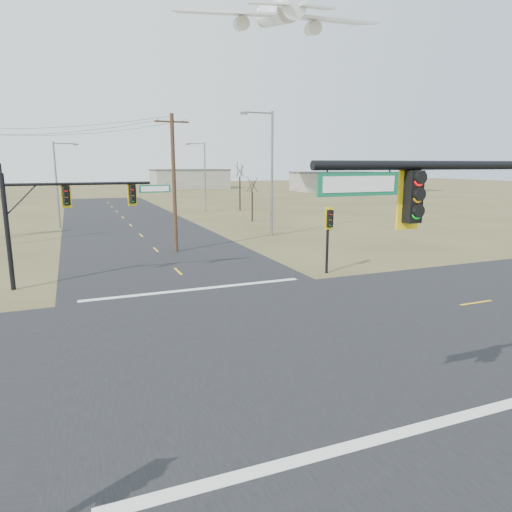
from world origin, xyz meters
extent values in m
plane|color=brown|center=(0.00, 0.00, 0.00)|extent=(320.00, 320.00, 0.00)
cube|color=black|center=(0.00, 0.00, 0.01)|extent=(160.00, 14.00, 0.02)
cube|color=black|center=(0.00, 0.00, 0.01)|extent=(14.00, 160.00, 0.02)
cube|color=silver|center=(0.00, -7.50, 0.03)|extent=(12.00, 0.40, 0.01)
cube|color=silver|center=(0.00, 7.50, 0.03)|extent=(12.00, 0.40, 0.01)
cube|color=#0E623E|center=(-0.82, -8.31, 6.27)|extent=(1.80, 0.05, 0.45)
cylinder|color=black|center=(-9.15, 11.22, 3.10)|extent=(0.25, 0.25, 6.20)
cylinder|color=black|center=(-5.39, 11.22, 5.60)|extent=(7.52, 0.16, 0.16)
cube|color=#0E623E|center=(-1.35, 11.22, 5.25)|extent=(1.80, 0.05, 0.45)
cylinder|color=black|center=(8.49, 8.22, 1.97)|extent=(0.17, 0.17, 3.95)
cylinder|color=#4A321F|center=(1.34, 18.66, 5.14)|extent=(0.30, 0.30, 10.29)
cube|color=#4A321F|center=(1.34, 18.66, 9.69)|extent=(2.52, 0.14, 0.12)
cylinder|color=slate|center=(11.39, 23.16, 5.66)|extent=(0.23, 0.23, 11.32)
cylinder|color=slate|center=(10.03, 23.16, 11.12)|extent=(2.72, 0.14, 0.14)
cube|color=slate|center=(8.67, 23.16, 11.02)|extent=(0.66, 0.37, 0.20)
cylinder|color=slate|center=(11.83, 47.30, 4.82)|extent=(0.19, 0.19, 9.63)
cylinder|color=slate|center=(10.68, 47.30, 9.43)|extent=(2.31, 0.12, 0.12)
cube|color=slate|center=(9.52, 47.30, 9.33)|extent=(0.58, 0.44, 0.17)
cylinder|color=slate|center=(-7.18, 36.31, 4.46)|extent=(0.18, 0.18, 8.93)
cylinder|color=slate|center=(-6.11, 36.31, 8.73)|extent=(2.14, 0.11, 0.11)
cube|color=slate|center=(-5.04, 36.31, 8.63)|extent=(0.53, 0.34, 0.16)
cylinder|color=black|center=(13.77, 34.15, 1.74)|extent=(0.18, 0.18, 3.49)
cylinder|color=black|center=(16.95, 47.11, 2.42)|extent=(0.21, 0.21, 4.84)
cube|color=#A29E90|center=(25.00, 110.00, 2.50)|extent=(20.00, 12.00, 5.00)
cube|color=#A29E90|center=(55.00, 85.00, 2.25)|extent=(18.00, 10.00, 4.50)
cylinder|color=white|center=(28.95, 60.75, 31.83)|extent=(5.02, 7.56, 14.91)
camera|label=1|loc=(-5.92, -15.70, 6.64)|focal=32.00mm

